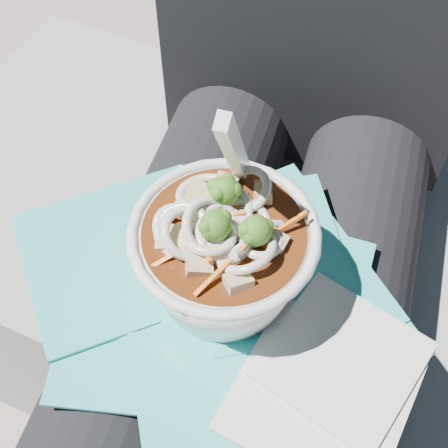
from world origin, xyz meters
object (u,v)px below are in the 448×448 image
(stone_ledge, at_px, (269,310))
(person_body, at_px, (273,217))
(lap, at_px, (249,306))
(plastic_bag, at_px, (226,308))
(udon_bowl, at_px, (224,251))

(stone_ledge, height_order, person_body, person_body)
(lap, height_order, plastic_bag, plastic_bag)
(udon_bowl, bearing_deg, person_body, 81.91)
(lap, bearing_deg, udon_bowl, -118.32)
(person_body, bearing_deg, lap, -90.00)
(stone_ledge, height_order, udon_bowl, udon_bowl)
(lap, xyz_separation_m, udon_bowl, (-0.02, -0.03, 0.14))
(person_body, bearing_deg, udon_bowl, -98.09)
(person_body, bearing_deg, stone_ledge, 90.00)
(lap, relative_size, plastic_bag, 1.19)
(person_body, distance_m, plastic_bag, 0.15)
(udon_bowl, bearing_deg, plastic_bag, -67.17)
(udon_bowl, bearing_deg, lap, 61.68)
(person_body, xyz_separation_m, plastic_bag, (-0.01, -0.14, 0.05))
(lap, xyz_separation_m, person_body, (0.00, 0.09, 0.03))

